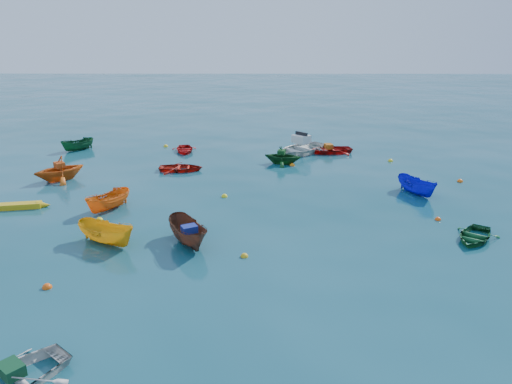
{
  "coord_description": "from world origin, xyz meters",
  "views": [
    {
      "loc": [
        0.16,
        -22.2,
        9.63
      ],
      "look_at": [
        0.0,
        5.0,
        0.4
      ],
      "focal_mm": 35.0,
      "sensor_mm": 36.0,
      "label": 1
    }
  ],
  "objects": [
    {
      "name": "tarp_orange_a",
      "position": [
        -12.65,
        8.56,
        1.01
      ],
      "size": [
        0.86,
        0.88,
        0.34
      ],
      "primitive_type": "cube",
      "rotation": [
        0.0,
        0.0,
        -0.85
      ],
      "color": "#C84614",
      "rests_on": "dinghy_orange_w"
    },
    {
      "name": "tarp_green_a",
      "position": [
        -6.71,
        -10.73,
        0.52
      ],
      "size": [
        0.91,
        0.89,
        0.35
      ],
      "primitive_type": "cube",
      "rotation": [
        0.0,
        0.0,
        -0.7
      ],
      "color": "#104023",
      "rests_on": "dinghy_white_near"
    },
    {
      "name": "buoy_or_b",
      "position": [
        9.42,
        1.75,
        0.0
      ],
      "size": [
        0.31,
        0.31,
        0.31
      ],
      "primitive_type": "sphere",
      "color": "#FF540D",
      "rests_on": "ground"
    },
    {
      "name": "buoy_or_d",
      "position": [
        13.05,
        8.3,
        0.0
      ],
      "size": [
        0.36,
        0.36,
        0.36
      ],
      "primitive_type": "sphere",
      "color": "#FF630D",
      "rests_on": "ground"
    },
    {
      "name": "sampan_orange_n",
      "position": [
        -7.98,
        3.14,
        0.0
      ],
      "size": [
        2.51,
        3.06,
        1.13
      ],
      "primitive_type": "imported",
      "rotation": [
        0.0,
        0.0,
        -0.57
      ],
      "color": "orange",
      "rests_on": "ground"
    },
    {
      "name": "dinghy_green_e",
      "position": [
        10.26,
        -0.71,
        0.0
      ],
      "size": [
        3.23,
        3.41,
        0.58
      ],
      "primitive_type": "imported",
      "rotation": [
        0.0,
        0.0,
        -0.62
      ],
      "color": "#125127",
      "rests_on": "ground"
    },
    {
      "name": "sampan_blue_far",
      "position": [
        9.53,
        5.9,
        0.0
      ],
      "size": [
        2.33,
        3.12,
        1.14
      ],
      "primitive_type": "imported",
      "rotation": [
        0.0,
        0.0,
        0.48
      ],
      "color": "#0F0EBB",
      "rests_on": "ground"
    },
    {
      "name": "motorboat_white",
      "position": [
        3.44,
        15.63,
        0.0
      ],
      "size": [
        5.77,
        5.72,
        1.58
      ],
      "primitive_type": "imported",
      "rotation": [
        0.0,
        0.0,
        -0.81
      ],
      "color": "silver",
      "rests_on": "ground"
    },
    {
      "name": "buoy_ye_b",
      "position": [
        -8.04,
        1.55,
        0.0
      ],
      "size": [
        0.37,
        0.37,
        0.37
      ],
      "primitive_type": "sphere",
      "color": "yellow",
      "rests_on": "ground"
    },
    {
      "name": "kayak_yellow",
      "position": [
        -13.46,
        3.21,
        0.0
      ],
      "size": [
        4.04,
        1.32,
        0.4
      ],
      "primitive_type": null,
      "rotation": [
        0.0,
        0.0,
        1.76
      ],
      "color": "gold",
      "rests_on": "ground"
    },
    {
      "name": "ground",
      "position": [
        0.0,
        0.0,
        0.0
      ],
      "size": [
        160.0,
        160.0,
        0.0
      ],
      "primitive_type": "plane",
      "color": "#093F47",
      "rests_on": "ground"
    },
    {
      "name": "dinghy_red_far",
      "position": [
        -5.71,
        16.04,
        0.0
      ],
      "size": [
        2.42,
        3.05,
        0.57
      ],
      "primitive_type": "imported",
      "rotation": [
        0.0,
        0.0,
        0.18
      ],
      "color": "red",
      "rests_on": "ground"
    },
    {
      "name": "buoy_or_a",
      "position": [
        -7.96,
        -5.32,
        0.0
      ],
      "size": [
        0.37,
        0.37,
        0.37
      ],
      "primitive_type": "sphere",
      "color": "#EA500C",
      "rests_on": "ground"
    },
    {
      "name": "buoy_ye_e",
      "position": [
        9.84,
        13.27,
        0.0
      ],
      "size": [
        0.36,
        0.36,
        0.36
      ],
      "primitive_type": "sphere",
      "color": "yellow",
      "rests_on": "ground"
    },
    {
      "name": "buoy_or_c",
      "position": [
        -3.4,
        -0.35,
        0.0
      ],
      "size": [
        0.35,
        0.35,
        0.35
      ],
      "primitive_type": "sphere",
      "color": "orange",
      "rests_on": "ground"
    },
    {
      "name": "sampan_brown_mid",
      "position": [
        -3.05,
        -1.29,
        0.0
      ],
      "size": [
        2.66,
        3.54,
        1.29
      ],
      "primitive_type": "imported",
      "rotation": [
        0.0,
        0.0,
        0.48
      ],
      "color": "#562F1F",
      "rests_on": "ground"
    },
    {
      "name": "buoy_ye_a",
      "position": [
        -0.46,
        -2.59,
        0.0
      ],
      "size": [
        0.34,
        0.34,
        0.34
      ],
      "primitive_type": "sphere",
      "color": "gold",
      "rests_on": "ground"
    },
    {
      "name": "sampan_yellow_mid",
      "position": [
        -6.8,
        -1.3,
        0.0
      ],
      "size": [
        3.35,
        2.54,
        1.22
      ],
      "primitive_type": "imported",
      "rotation": [
        0.0,
        0.0,
        1.08
      ],
      "color": "gold",
      "rests_on": "ground"
    },
    {
      "name": "tarp_orange_b",
      "position": [
        5.6,
        15.75,
        0.53
      ],
      "size": [
        0.68,
        0.82,
        0.35
      ],
      "primitive_type": "cube",
      "rotation": [
        0.0,
        0.0,
        -1.37
      ],
      "color": "#B75912",
      "rests_on": "dinghy_red_ne"
    },
    {
      "name": "dinghy_green_n",
      "position": [
        1.88,
        12.55,
        0.0
      ],
      "size": [
        3.05,
        2.78,
        1.37
      ],
      "primitive_type": "imported",
      "rotation": [
        0.0,
        0.0,
        1.34
      ],
      "color": "#0F4318",
      "rests_on": "ground"
    },
    {
      "name": "tarp_green_b",
      "position": [
        1.78,
        12.57,
        0.85
      ],
      "size": [
        0.63,
        0.75,
        0.32
      ],
      "primitive_type": "cube",
      "rotation": [
        0.0,
        0.0,
        1.34
      ],
      "color": "#0F3F16",
      "rests_on": "dinghy_green_n"
    },
    {
      "name": "dinghy_red_ne",
      "position": [
        5.7,
        15.77,
        0.0
      ],
      "size": [
        3.88,
        3.11,
        0.72
      ],
      "primitive_type": "imported",
      "rotation": [
        0.0,
        0.0,
        -1.37
      ],
      "color": "#B2120E",
      "rests_on": "ground"
    },
    {
      "name": "dinghy_orange_w",
      "position": [
        -12.69,
        8.53,
        0.0
      ],
      "size": [
        4.2,
        4.16,
        1.67
      ],
      "primitive_type": "imported",
      "rotation": [
        0.0,
        0.0,
        -0.85
      ],
      "color": "#D55914",
      "rests_on": "ground"
    },
    {
      "name": "dinghy_red_nw",
      "position": [
        -5.2,
        10.72,
        0.0
      ],
      "size": [
        2.99,
        2.15,
        0.62
      ],
      "primitive_type": "imported",
      "rotation": [
        0.0,
        0.0,
        1.58
      ],
      "color": "#AE1A0E",
      "rests_on": "ground"
    },
    {
      "name": "sampan_green_far",
      "position": [
        -14.27,
        16.5,
        0.0
      ],
      "size": [
        2.65,
        2.64,
        1.05
      ],
      "primitive_type": "imported",
      "rotation": [
        0.0,
        0.0,
        -0.79
      ],
      "color": "#124E26",
      "rests_on": "ground"
    },
    {
      "name": "buoy_or_e",
      "position": [
        2.54,
        12.05,
        0.0
      ],
      "size": [
        0.37,
        0.37,
        0.37
      ],
      "primitive_type": "sphere",
      "color": "orange",
      "rests_on": "ground"
    },
    {
      "name": "tarp_blue_a",
      "position": [
        -2.98,
        -1.43,
        0.81
      ],
      "size": [
        0.83,
        0.77,
        0.33
      ],
      "primitive_type": "cube",
      "rotation": [
        0.0,
        0.0,
        0.48
      ],
      "color": "navy",
      "rests_on": "sampan_brown_mid"
    },
    {
      "name": "buoy_ye_c",
      "position": [
        -1.85,
        5.29,
        0.0
      ],
      "size": [
        0.36,
        0.36,
        0.36
      ],
      "primitive_type": "sphere",
      "color": "yellow",
      "rests_on": "ground"
    },
    {
      "name": "buoy_ye_d",
      "position": [
        -7.5,
        17.73,
        0.0
      ],
      "size": [
        0.38,
        0.38,
        0.38
      ],
      "primitive_type": "sphere",
      "color": "yellow",
      "rests_on": "ground"
    }
  ]
}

